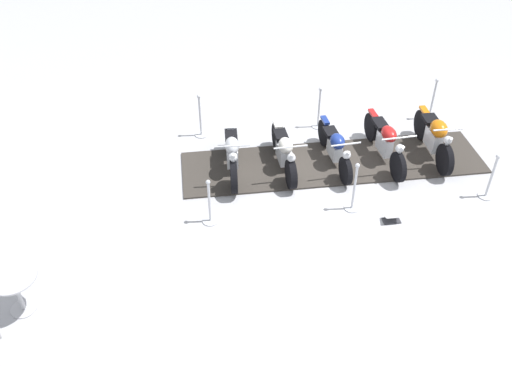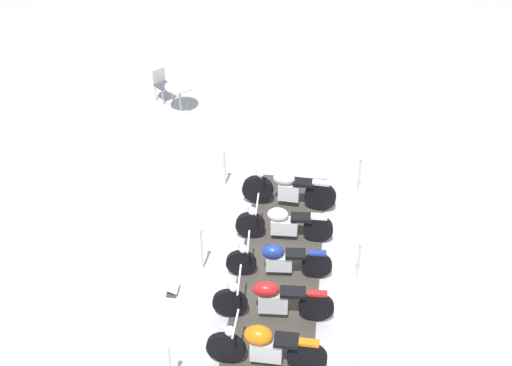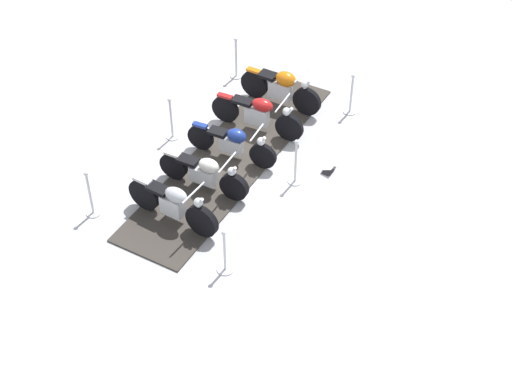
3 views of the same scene
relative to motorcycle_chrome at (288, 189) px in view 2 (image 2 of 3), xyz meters
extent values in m
plane|color=#B2B2B7|center=(1.85, -1.30, -0.51)|extent=(80.00, 80.00, 0.00)
cube|color=#38332D|center=(1.85, -1.30, -0.49)|extent=(6.42, 5.26, 0.04)
cylinder|color=black|center=(-0.43, -0.53, -0.11)|extent=(0.55, 0.63, 0.71)
cylinder|color=black|center=(0.46, 0.57, -0.11)|extent=(0.55, 0.63, 0.71)
cube|color=silver|center=(0.01, 0.02, -0.07)|extent=(0.48, 0.51, 0.41)
ellipsoid|color=#B7BAC1|center=(-0.06, -0.07, 0.27)|extent=(0.54, 0.57, 0.30)
cube|color=black|center=(0.22, 0.27, 0.22)|extent=(0.50, 0.53, 0.08)
cube|color=#B7BAC1|center=(0.46, 0.57, 0.27)|extent=(0.37, 0.40, 0.06)
cylinder|color=silver|center=(-0.38, -0.47, 0.19)|extent=(0.24, 0.27, 0.60)
cylinder|color=silver|center=(-0.33, -0.41, 0.55)|extent=(0.56, 0.46, 0.04)
sphere|color=silver|center=(-0.39, -0.49, 0.35)|extent=(0.18, 0.18, 0.18)
cylinder|color=black|center=(0.53, -1.24, -0.15)|extent=(0.46, 0.60, 0.62)
cylinder|color=black|center=(1.33, -0.04, -0.15)|extent=(0.46, 0.60, 0.62)
cube|color=silver|center=(0.93, -0.64, -0.12)|extent=(0.52, 0.61, 0.35)
ellipsoid|color=silver|center=(0.85, -0.76, 0.18)|extent=(0.50, 0.54, 0.30)
cube|color=black|center=(1.13, -0.35, 0.13)|extent=(0.47, 0.52, 0.08)
cube|color=silver|center=(1.33, -0.04, 0.19)|extent=(0.33, 0.38, 0.06)
cylinder|color=silver|center=(0.57, -1.18, 0.11)|extent=(0.21, 0.27, 0.53)
cylinder|color=silver|center=(0.61, -1.12, 0.44)|extent=(0.61, 0.42, 0.04)
sphere|color=silver|center=(0.56, -1.21, 0.24)|extent=(0.18, 0.18, 0.18)
cylinder|color=black|center=(1.46, -1.94, -0.16)|extent=(0.41, 0.57, 0.61)
cylinder|color=black|center=(2.24, -0.66, -0.16)|extent=(0.41, 0.57, 0.61)
cube|color=silver|center=(1.85, -1.30, -0.13)|extent=(0.43, 0.54, 0.34)
ellipsoid|color=navy|center=(1.78, -1.41, 0.18)|extent=(0.49, 0.54, 0.31)
cube|color=black|center=(2.02, -1.03, 0.13)|extent=(0.44, 0.48, 0.08)
cube|color=navy|center=(2.24, -0.66, 0.17)|extent=(0.28, 0.35, 0.06)
cylinder|color=silver|center=(1.50, -1.88, 0.10)|extent=(0.21, 0.28, 0.52)
cylinder|color=silver|center=(1.54, -1.82, 0.42)|extent=(0.57, 0.37, 0.04)
sphere|color=silver|center=(1.48, -1.90, 0.22)|extent=(0.18, 0.18, 0.18)
cylinder|color=black|center=(2.34, -2.64, -0.14)|extent=(0.44, 0.61, 0.66)
cylinder|color=black|center=(3.20, -1.28, -0.14)|extent=(0.44, 0.61, 0.66)
cube|color=silver|center=(2.77, -1.96, -0.07)|extent=(0.45, 0.56, 0.43)
ellipsoid|color=#AD1919|center=(2.70, -2.08, 0.27)|extent=(0.52, 0.58, 0.30)
cube|color=black|center=(2.96, -1.66, 0.23)|extent=(0.48, 0.54, 0.08)
cube|color=#AD1919|center=(3.20, -1.28, 0.22)|extent=(0.30, 0.37, 0.06)
cylinder|color=silver|center=(2.39, -2.56, 0.14)|extent=(0.24, 0.32, 0.56)
cylinder|color=silver|center=(2.44, -2.49, 0.49)|extent=(0.67, 0.44, 0.04)
sphere|color=silver|center=(2.38, -2.57, 0.29)|extent=(0.18, 0.18, 0.18)
cylinder|color=black|center=(3.27, -3.18, -0.12)|extent=(0.51, 0.63, 0.70)
cylinder|color=black|center=(4.11, -2.05, -0.12)|extent=(0.51, 0.63, 0.70)
cube|color=silver|center=(3.69, -2.62, -0.06)|extent=(0.50, 0.57, 0.44)
ellipsoid|color=#D16B0F|center=(3.61, -2.73, 0.31)|extent=(0.58, 0.62, 0.35)
cube|color=black|center=(3.89, -2.35, 0.26)|extent=(0.50, 0.52, 0.08)
cube|color=#D16B0F|center=(4.11, -2.05, 0.26)|extent=(0.34, 0.39, 0.06)
cylinder|color=silver|center=(3.32, -3.11, 0.18)|extent=(0.25, 0.30, 0.59)
cylinder|color=silver|center=(3.37, -3.04, 0.54)|extent=(0.53, 0.41, 0.04)
sphere|color=silver|center=(3.31, -3.12, 0.34)|extent=(0.18, 0.18, 0.18)
sphere|color=silver|center=(5.08, -1.70, 0.56)|extent=(0.09, 0.09, 0.09)
sphere|color=silver|center=(3.27, -4.23, 0.50)|extent=(0.09, 0.09, 0.09)
cylinder|color=silver|center=(0.94, -2.57, -0.50)|extent=(0.30, 0.30, 0.03)
cylinder|color=silver|center=(0.94, -2.57, 0.03)|extent=(0.05, 0.05, 1.02)
sphere|color=silver|center=(0.94, -2.57, 0.57)|extent=(0.09, 0.09, 0.09)
cylinder|color=silver|center=(-1.38, -0.90, -0.50)|extent=(0.32, 0.32, 0.03)
cylinder|color=silver|center=(-1.38, -0.90, -0.02)|extent=(0.05, 0.05, 0.92)
sphere|color=silver|center=(-1.38, -0.90, 0.47)|extent=(0.09, 0.09, 0.09)
cylinder|color=silver|center=(0.44, 1.63, -0.50)|extent=(0.30, 0.30, 0.03)
cylinder|color=silver|center=(0.44, 1.63, 0.02)|extent=(0.05, 0.05, 1.00)
sphere|color=silver|center=(0.44, 1.63, 0.55)|extent=(0.09, 0.09, 0.09)
cylinder|color=silver|center=(2.76, -0.03, -0.50)|extent=(0.29, 0.29, 0.03)
cylinder|color=silver|center=(2.76, -0.03, 0.01)|extent=(0.05, 0.05, 0.98)
sphere|color=silver|center=(2.76, -0.03, 0.53)|extent=(0.09, 0.09, 0.09)
cube|color=#333338|center=(1.21, -3.34, -0.50)|extent=(0.40, 0.36, 0.02)
cube|color=white|center=(1.21, -3.34, -0.37)|extent=(0.39, 0.37, 0.11)
cylinder|color=#B7B7BC|center=(-5.02, -0.45, -0.50)|extent=(0.43, 0.43, 0.02)
cylinder|color=#B7B7BC|center=(-5.02, -0.45, -0.12)|extent=(0.07, 0.07, 0.73)
cylinder|color=#B7B7BC|center=(-5.02, -0.45, 0.27)|extent=(0.78, 0.78, 0.03)
cylinder|color=#B7B7BC|center=(-5.63, -0.42, -0.27)|extent=(0.03, 0.03, 0.47)
cylinder|color=#B7B7BC|center=(-5.55, -0.75, -0.27)|extent=(0.03, 0.03, 0.47)
cylinder|color=#B7B7BC|center=(-5.96, -0.50, -0.27)|extent=(0.03, 0.03, 0.47)
cylinder|color=#B7B7BC|center=(-5.88, -0.83, -0.27)|extent=(0.03, 0.03, 0.47)
cube|color=#3F3F47|center=(-5.75, -0.62, -0.02)|extent=(0.48, 0.48, 0.04)
cube|color=#B7B7BC|center=(-5.93, -0.67, 0.21)|extent=(0.12, 0.40, 0.42)
camera|label=1|loc=(-6.33, -7.45, 6.85)|focal=39.09mm
camera|label=2|loc=(10.47, -6.51, 9.48)|focal=48.80mm
camera|label=3|loc=(-10.77, -0.43, 10.00)|focal=52.50mm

